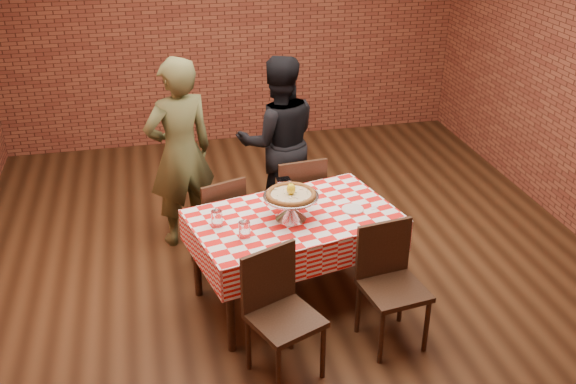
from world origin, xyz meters
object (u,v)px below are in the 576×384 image
at_px(water_glass_right, 217,219).
at_px(chair_far_right, 295,200).
at_px(water_glass_left, 245,230).
at_px(chair_near_left, 285,320).
at_px(chair_near_right, 394,290).
at_px(pizza_stand, 291,207).
at_px(diner_olive, 180,153).
at_px(diner_black, 279,141).
at_px(pizza, 291,195).
at_px(chair_far_left, 216,221).
at_px(condiment_caddy, 283,188).
at_px(table, 294,258).

xyz_separation_m(water_glass_right, chair_far_right, (0.79, 0.85, -0.37)).
height_order(water_glass_left, chair_near_left, chair_near_left).
height_order(water_glass_right, chair_near_right, chair_near_right).
xyz_separation_m(pizza_stand, chair_far_right, (0.23, 0.84, -0.40)).
height_order(pizza_stand, chair_far_right, pizza_stand).
bearing_deg(water_glass_right, diner_olive, 98.52).
xyz_separation_m(diner_olive, diner_black, (0.92, 0.19, -0.05)).
height_order(pizza, chair_near_right, pizza).
xyz_separation_m(pizza, chair_near_right, (0.60, -0.63, -0.50)).
relative_size(water_glass_right, chair_far_left, 0.15).
xyz_separation_m(condiment_caddy, chair_near_left, (-0.24, -1.15, -0.38)).
height_order(pizza_stand, water_glass_left, pizza_stand).
relative_size(chair_near_right, chair_far_right, 0.99).
height_order(chair_near_right, diner_olive, diner_olive).
bearing_deg(chair_near_left, chair_far_left, 77.96).
bearing_deg(pizza, table, 47.40).
distance_m(chair_near_right, chair_far_right, 1.52).
bearing_deg(pizza_stand, pizza, 0.00).
bearing_deg(pizza_stand, chair_far_right, 74.45).
height_order(table, pizza_stand, pizza_stand).
height_order(water_glass_left, water_glass_right, same).
relative_size(chair_near_left, chair_near_right, 1.00).
bearing_deg(pizza, chair_far_left, 127.44).
relative_size(table, chair_far_right, 1.66).
relative_size(water_glass_left, diner_olive, 0.08).
bearing_deg(condiment_caddy, water_glass_left, -125.68).
distance_m(diner_olive, diner_black, 0.94).
distance_m(water_glass_right, chair_near_left, 0.93).
height_order(pizza, diner_black, diner_black).
xyz_separation_m(water_glass_left, water_glass_right, (-0.17, 0.20, 0.00)).
bearing_deg(water_glass_left, table, 30.63).
bearing_deg(chair_near_right, pizza, 125.23).
height_order(condiment_caddy, diner_black, diner_black).
bearing_deg(chair_far_left, diner_black, -153.72).
relative_size(chair_far_left, diner_black, 0.53).
bearing_deg(table, water_glass_left, -149.37).
bearing_deg(condiment_caddy, chair_far_right, 65.76).
relative_size(pizza, water_glass_right, 2.86).
distance_m(water_glass_right, diner_black, 1.54).
height_order(table, water_glass_left, water_glass_left).
relative_size(pizza_stand, pizza, 1.14).
distance_m(pizza, chair_far_right, 1.01).
height_order(table, chair_near_right, chair_near_right).
bearing_deg(pizza_stand, chair_far_left, 127.44).
xyz_separation_m(chair_far_left, diner_black, (0.69, 0.70, 0.38)).
xyz_separation_m(pizza_stand, water_glass_right, (-0.55, -0.01, -0.03)).
relative_size(pizza, chair_far_right, 0.41).
distance_m(water_glass_right, condiment_caddy, 0.68).
xyz_separation_m(pizza_stand, water_glass_left, (-0.38, -0.21, -0.03)).
distance_m(table, chair_far_left, 0.81).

